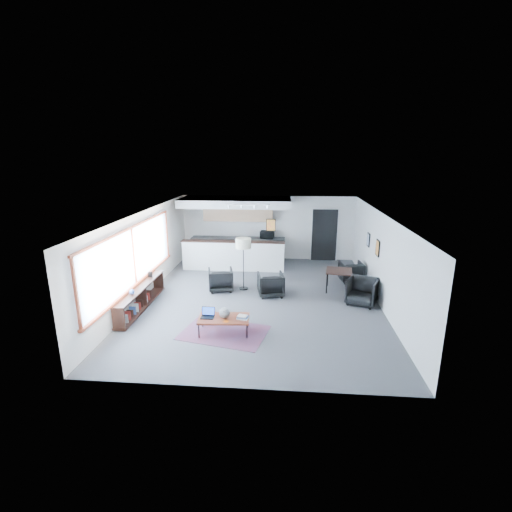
# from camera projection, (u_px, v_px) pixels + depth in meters

# --- Properties ---
(room) EXTENTS (7.02, 9.02, 2.62)m
(room) POSITION_uv_depth(u_px,v_px,m) (260.00, 257.00, 10.92)
(room) COLOR #4D4D50
(room) RESTS_ON ground
(window) EXTENTS (0.10, 5.95, 1.66)m
(window) POSITION_uv_depth(u_px,v_px,m) (133.00, 258.00, 10.29)
(window) COLOR #8CBFFF
(window) RESTS_ON room
(console) EXTENTS (0.35, 3.00, 0.80)m
(console) POSITION_uv_depth(u_px,v_px,m) (140.00, 298.00, 10.44)
(console) COLOR black
(console) RESTS_ON floor
(kitchenette) EXTENTS (4.20, 1.96, 2.60)m
(kitchenette) POSITION_uv_depth(u_px,v_px,m) (236.00, 229.00, 14.55)
(kitchenette) COLOR white
(kitchenette) RESTS_ON floor
(doorway) EXTENTS (1.10, 0.12, 2.15)m
(doorway) POSITION_uv_depth(u_px,v_px,m) (324.00, 234.00, 15.04)
(doorway) COLOR black
(doorway) RESTS_ON room
(track_light) EXTENTS (1.60, 0.07, 0.15)m
(track_light) POSITION_uv_depth(u_px,v_px,m) (248.00, 205.00, 12.75)
(track_light) COLOR silver
(track_light) RESTS_ON room
(wall_art_lower) EXTENTS (0.03, 0.38, 0.48)m
(wall_art_lower) POSITION_uv_depth(u_px,v_px,m) (378.00, 248.00, 10.96)
(wall_art_lower) COLOR black
(wall_art_lower) RESTS_ON room
(wall_art_upper) EXTENTS (0.03, 0.34, 0.44)m
(wall_art_upper) POSITION_uv_depth(u_px,v_px,m) (368.00, 240.00, 12.22)
(wall_art_upper) COLOR black
(wall_art_upper) RESTS_ON room
(kilim_rug) EXTENTS (2.28, 1.79, 0.01)m
(kilim_rug) POSITION_uv_depth(u_px,v_px,m) (224.00, 332.00, 9.10)
(kilim_rug) COLOR #5A2F46
(kilim_rug) RESTS_ON floor
(coffee_table) EXTENTS (1.28, 0.75, 0.40)m
(coffee_table) POSITION_uv_depth(u_px,v_px,m) (224.00, 319.00, 9.00)
(coffee_table) COLOR maroon
(coffee_table) RESTS_ON floor
(laptop) EXTENTS (0.32, 0.27, 0.23)m
(laptop) POSITION_uv_depth(u_px,v_px,m) (208.00, 314.00, 9.03)
(laptop) COLOR black
(laptop) RESTS_ON coffee_table
(ceramic_pot) EXTENTS (0.26, 0.26, 0.26)m
(ceramic_pot) POSITION_uv_depth(u_px,v_px,m) (224.00, 313.00, 8.95)
(ceramic_pot) COLOR gray
(ceramic_pot) RESTS_ON coffee_table
(book_stack) EXTENTS (0.31, 0.27, 0.08)m
(book_stack) POSITION_uv_depth(u_px,v_px,m) (243.00, 317.00, 8.93)
(book_stack) COLOR silver
(book_stack) RESTS_ON coffee_table
(coaster) EXTENTS (0.14, 0.14, 0.01)m
(coaster) POSITION_uv_depth(u_px,v_px,m) (226.00, 321.00, 8.78)
(coaster) COLOR #E5590C
(coaster) RESTS_ON coffee_table
(armchair_left) EXTENTS (0.90, 0.86, 0.78)m
(armchair_left) POSITION_uv_depth(u_px,v_px,m) (221.00, 279.00, 11.84)
(armchair_left) COLOR black
(armchair_left) RESTS_ON floor
(armchair_right) EXTENTS (0.88, 0.84, 0.78)m
(armchair_right) POSITION_uv_depth(u_px,v_px,m) (271.00, 283.00, 11.40)
(armchair_right) COLOR black
(armchair_right) RESTS_ON floor
(floor_lamp) EXTENTS (0.64, 0.64, 1.69)m
(floor_lamp) POSITION_uv_depth(u_px,v_px,m) (243.00, 245.00, 11.65)
(floor_lamp) COLOR black
(floor_lamp) RESTS_ON floor
(dining_table) EXTENTS (0.90, 0.90, 0.67)m
(dining_table) POSITION_uv_depth(u_px,v_px,m) (339.00, 272.00, 11.75)
(dining_table) COLOR black
(dining_table) RESTS_ON floor
(dining_chair_near) EXTENTS (0.91, 0.88, 0.72)m
(dining_chair_near) POSITION_uv_depth(u_px,v_px,m) (362.00, 292.00, 10.76)
(dining_chair_near) COLOR black
(dining_chair_near) RESTS_ON floor
(dining_chair_far) EXTENTS (0.70, 0.66, 0.65)m
(dining_chair_far) POSITION_uv_depth(u_px,v_px,m) (351.00, 272.00, 12.66)
(dining_chair_far) COLOR black
(dining_chair_far) RESTS_ON floor
(microwave) EXTENTS (0.57, 0.37, 0.36)m
(microwave) POSITION_uv_depth(u_px,v_px,m) (267.00, 234.00, 14.95)
(microwave) COLOR black
(microwave) RESTS_ON kitchenette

